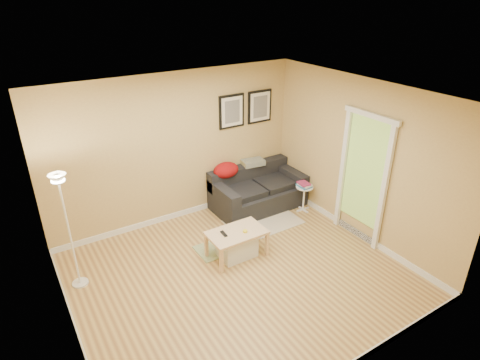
# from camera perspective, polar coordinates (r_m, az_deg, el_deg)

# --- Properties ---
(floor) EXTENTS (4.50, 4.50, 0.00)m
(floor) POSITION_cam_1_polar(r_m,az_deg,el_deg) (6.02, -0.15, -13.31)
(floor) COLOR tan
(floor) RESTS_ON ground
(ceiling) EXTENTS (4.50, 4.50, 0.00)m
(ceiling) POSITION_cam_1_polar(r_m,az_deg,el_deg) (4.82, -0.18, 11.43)
(ceiling) COLOR white
(ceiling) RESTS_ON wall_back
(wall_back) EXTENTS (4.50, 0.00, 4.50)m
(wall_back) POSITION_cam_1_polar(r_m,az_deg,el_deg) (6.92, -8.97, 4.33)
(wall_back) COLOR tan
(wall_back) RESTS_ON ground
(wall_front) EXTENTS (4.50, 0.00, 4.50)m
(wall_front) POSITION_cam_1_polar(r_m,az_deg,el_deg) (4.02, 15.54, -13.70)
(wall_front) COLOR tan
(wall_front) RESTS_ON ground
(wall_left) EXTENTS (0.00, 4.00, 4.00)m
(wall_left) POSITION_cam_1_polar(r_m,az_deg,el_deg) (4.69, -24.51, -9.01)
(wall_left) COLOR tan
(wall_left) RESTS_ON ground
(wall_right) EXTENTS (0.00, 4.00, 4.00)m
(wall_right) POSITION_cam_1_polar(r_m,az_deg,el_deg) (6.65, 16.55, 2.62)
(wall_right) COLOR tan
(wall_right) RESTS_ON ground
(baseboard_back) EXTENTS (4.50, 0.02, 0.10)m
(baseboard_back) POSITION_cam_1_polar(r_m,az_deg,el_deg) (7.46, -8.29, -4.67)
(baseboard_back) COLOR white
(baseboard_back) RESTS_ON ground
(baseboard_left) EXTENTS (0.02, 4.00, 0.10)m
(baseboard_left) POSITION_cam_1_polar(r_m,az_deg,el_deg) (5.46, -21.88, -19.89)
(baseboard_left) COLOR white
(baseboard_left) RESTS_ON ground
(baseboard_right) EXTENTS (0.02, 4.00, 0.10)m
(baseboard_right) POSITION_cam_1_polar(r_m,az_deg,el_deg) (7.20, 15.26, -6.57)
(baseboard_right) COLOR white
(baseboard_right) RESTS_ON ground
(sofa) EXTENTS (1.70, 0.90, 0.75)m
(sofa) POSITION_cam_1_polar(r_m,az_deg,el_deg) (7.53, 2.61, -1.26)
(sofa) COLOR black
(sofa) RESTS_ON ground
(red_throw) EXTENTS (0.48, 0.36, 0.28)m
(red_throw) POSITION_cam_1_polar(r_m,az_deg,el_deg) (7.34, -1.99, 1.41)
(red_throw) COLOR maroon
(red_throw) RESTS_ON sofa
(plaid_throw) EXTENTS (0.45, 0.32, 0.10)m
(plaid_throw) POSITION_cam_1_polar(r_m,az_deg,el_deg) (7.64, 1.83, 2.51)
(plaid_throw) COLOR tan
(plaid_throw) RESTS_ON sofa
(framed_print_left) EXTENTS (0.50, 0.04, 0.60)m
(framed_print_left) POSITION_cam_1_polar(r_m,az_deg,el_deg) (7.20, -1.19, 9.69)
(framed_print_left) COLOR black
(framed_print_left) RESTS_ON wall_back
(framed_print_right) EXTENTS (0.50, 0.04, 0.60)m
(framed_print_right) POSITION_cam_1_polar(r_m,az_deg,el_deg) (7.51, 2.80, 10.35)
(framed_print_right) COLOR black
(framed_print_right) RESTS_ON wall_back
(area_rug) EXTENTS (1.25, 0.85, 0.01)m
(area_rug) POSITION_cam_1_polar(r_m,az_deg,el_deg) (7.22, 3.32, -5.92)
(area_rug) COLOR beige
(area_rug) RESTS_ON ground
(green_runner) EXTENTS (0.70, 0.50, 0.01)m
(green_runner) POSITION_cam_1_polar(r_m,az_deg,el_deg) (6.55, -3.06, -9.58)
(green_runner) COLOR #668C4C
(green_runner) RESTS_ON ground
(coffee_table) EXTENTS (0.88, 0.54, 0.44)m
(coffee_table) POSITION_cam_1_polar(r_m,az_deg,el_deg) (6.26, -0.47, -9.03)
(coffee_table) COLOR #E9BC8E
(coffee_table) RESTS_ON ground
(remote_control) EXTENTS (0.06, 0.16, 0.02)m
(remote_control) POSITION_cam_1_polar(r_m,az_deg,el_deg) (6.08, -2.31, -7.61)
(remote_control) COLOR black
(remote_control) RESTS_ON coffee_table
(tape_roll) EXTENTS (0.07, 0.07, 0.03)m
(tape_roll) POSITION_cam_1_polar(r_m,az_deg,el_deg) (6.13, 0.73, -7.27)
(tape_roll) COLOR yellow
(tape_roll) RESTS_ON coffee_table
(storage_bin) EXTENTS (0.57, 0.42, 0.35)m
(storage_bin) POSITION_cam_1_polar(r_m,az_deg,el_deg) (6.29, -0.46, -9.34)
(storage_bin) COLOR white
(storage_bin) RESTS_ON ground
(side_table) EXTENTS (0.32, 0.32, 0.49)m
(side_table) POSITION_cam_1_polar(r_m,az_deg,el_deg) (7.56, 9.01, -2.59)
(side_table) COLOR white
(side_table) RESTS_ON ground
(book_stack) EXTENTS (0.20, 0.26, 0.08)m
(book_stack) POSITION_cam_1_polar(r_m,az_deg,el_deg) (7.43, 9.07, -0.64)
(book_stack) COLOR teal
(book_stack) RESTS_ON side_table
(floor_lamp) EXTENTS (0.22, 0.22, 1.72)m
(floor_lamp) POSITION_cam_1_polar(r_m,az_deg,el_deg) (5.84, -22.94, -7.25)
(floor_lamp) COLOR white
(floor_lamp) RESTS_ON ground
(doorway) EXTENTS (0.12, 1.01, 2.13)m
(doorway) POSITION_cam_1_polar(r_m,az_deg,el_deg) (6.63, 16.91, -0.09)
(doorway) COLOR white
(doorway) RESTS_ON ground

